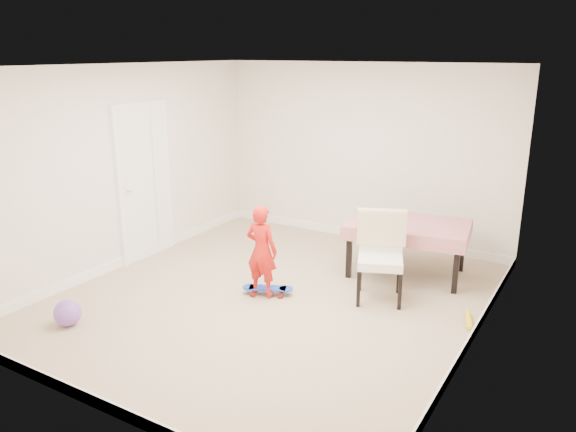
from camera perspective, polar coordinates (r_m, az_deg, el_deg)
The scene contains 17 objects.
ground at distance 6.58m, azimuth -1.66°, elevation -8.26°, with size 5.00×5.00×0.00m, color tan.
ceiling at distance 5.97m, azimuth -1.87°, elevation 14.83°, with size 4.50×5.00×0.04m, color white.
wall_back at distance 8.30m, azimuth 7.54°, elevation 6.27°, with size 4.50×0.04×2.60m, color silver.
wall_front at distance 4.36m, azimuth -19.62°, elevation -4.00°, with size 4.50×0.04×2.60m, color silver.
wall_left at distance 7.56m, azimuth -16.22°, elevation 4.75°, with size 0.04×5.00×2.60m, color silver.
wall_right at distance 5.33m, azimuth 18.91°, elevation -0.25°, with size 0.04×5.00×2.60m, color silver.
door at distance 7.81m, azimuth -14.43°, elevation 3.19°, with size 0.10×0.94×2.11m, color white.
baseboard_back at distance 8.61m, azimuth 7.26°, elevation -1.86°, with size 4.50×0.02×0.12m, color white.
baseboard_front at distance 4.91m, azimuth -18.26°, elevation -17.74°, with size 4.50×0.02×0.12m, color white.
baseboard_left at distance 7.90m, azimuth -15.55°, elevation -4.08°, with size 0.02×5.00×0.12m, color white.
baseboard_right at distance 5.79m, azimuth 17.86°, elevation -12.10°, with size 0.02×5.00×0.12m, color white.
dining_table at distance 7.26m, azimuth 11.96°, elevation -3.26°, with size 1.47×0.93×0.69m, color red, non-canonical shape.
dining_chair at distance 6.41m, azimuth 9.37°, elevation -4.23°, with size 0.55×0.63×1.01m, color silver, non-canonical shape.
skateboard at distance 6.63m, azimuth -2.07°, elevation -7.61°, with size 0.59×0.22×0.09m, color blue, non-canonical shape.
child at distance 6.41m, azimuth -2.70°, elevation -3.81°, with size 0.39×0.25×1.06m, color red.
balloon at distance 6.32m, azimuth -21.50°, elevation -9.15°, with size 0.28×0.28×0.28m, color #8650C1.
foam_toy at distance 6.28m, azimuth 17.90°, elevation -10.05°, with size 0.06×0.06×0.40m, color yellow.
Camera 1 is at (3.22, -5.03, 2.75)m, focal length 35.00 mm.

